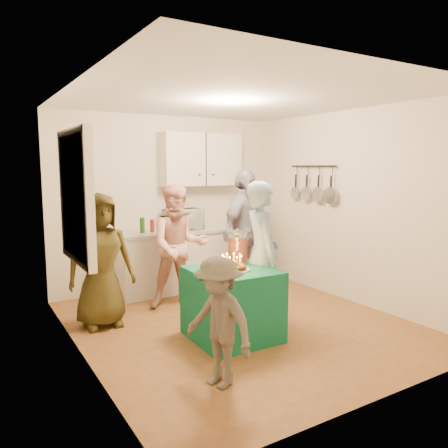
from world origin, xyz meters
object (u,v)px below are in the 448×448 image
woman_back_left (101,260)px  woman_back_center (179,247)px  microwave (183,219)px  man_birthday (262,255)px  child_near_left (219,322)px  party_table (232,304)px  punch_jar (238,248)px  woman_back_right (243,233)px  counter (189,260)px

woman_back_left → woman_back_center: 1.08m
microwave → man_birthday: 1.92m
microwave → child_near_left: (-1.05, -2.83, -0.50)m
microwave → woman_back_left: 1.79m
party_table → woman_back_center: woman_back_center is taller
punch_jar → woman_back_left: (-1.33, 0.85, -0.15)m
punch_jar → woman_back_center: 1.05m
party_table → man_birthday: size_ratio=0.50×
punch_jar → woman_back_right: 1.28m
woman_back_left → punch_jar: bearing=-32.0°
counter → man_birthday: man_birthday is taller
child_near_left → woman_back_right: bearing=127.4°
counter → party_table: 2.08m
party_table → punch_jar: bearing=47.2°
microwave → woman_back_right: (0.59, -0.74, -0.16)m
woman_back_center → child_near_left: bearing=-91.8°
punch_jar → man_birthday: man_birthday is taller
party_table → woman_back_center: size_ratio=0.53×
microwave → woman_back_center: 0.91m
woman_back_left → child_near_left: size_ratio=1.40×
counter → microwave: size_ratio=4.02×
counter → child_near_left: size_ratio=1.97×
microwave → punch_jar: 1.78m
woman_back_center → woman_back_right: 1.03m
punch_jar → woman_back_right: bearing=53.3°
microwave → punch_jar: (-0.17, -1.77, -0.13)m
party_table → punch_jar: size_ratio=2.50×
party_table → woman_back_right: bearing=52.0°
woman_back_center → microwave: bearing=75.1°
punch_jar → woman_back_left: bearing=147.5°
man_birthday → woman_back_left: size_ratio=1.08×
microwave → child_near_left: size_ratio=0.49×
counter → woman_back_center: (-0.53, -0.76, 0.38)m
microwave → woman_back_center: bearing=-115.8°
punch_jar → counter: bearing=81.3°
counter → man_birthday: (-0.03, -1.90, 0.41)m
woman_back_right → child_near_left: 2.68m
punch_jar → microwave: bearing=84.4°
microwave → man_birthday: bearing=-84.1°
woman_back_center → child_near_left: size_ratio=1.45×
party_table → woman_back_right: (1.00, 1.28, 0.52)m
party_table → woman_back_left: 1.60m
counter → woman_back_right: (0.49, -0.74, 0.47)m
party_table → woman_back_left: size_ratio=0.55×
party_table → woman_back_left: (-1.10, 1.10, 0.40)m
man_birthday → child_near_left: (-1.12, -0.93, -0.29)m
man_birthday → woman_back_center: size_ratio=1.04×
woman_back_center → man_birthday: bearing=-51.5°
party_table → woman_back_right: 1.70m
punch_jar → woman_back_center: woman_back_center is taller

